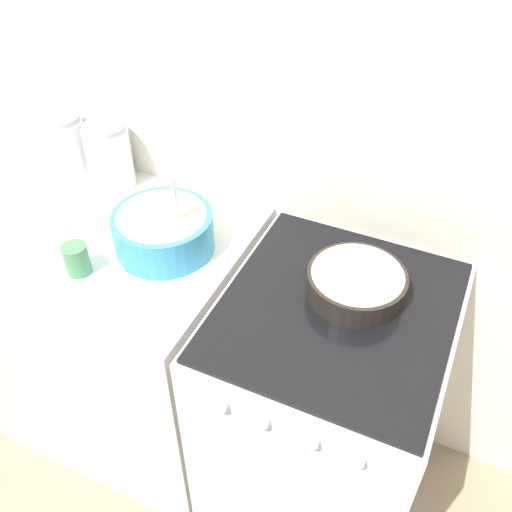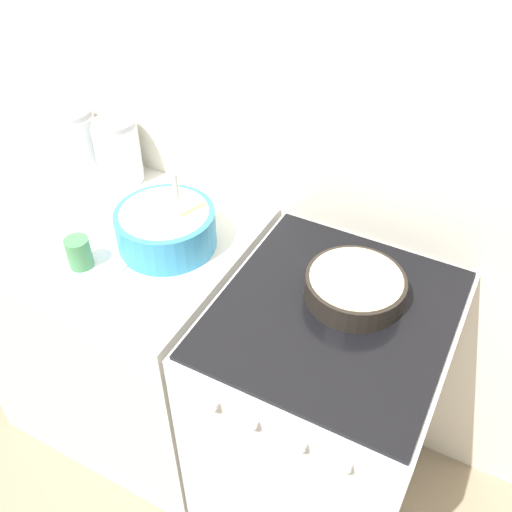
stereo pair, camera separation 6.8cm
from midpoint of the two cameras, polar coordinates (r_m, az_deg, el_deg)
The scene contains 9 objects.
wall_back at distance 1.76m, azimuth 1.32°, elevation 12.10°, with size 4.73×0.05×2.40m.
countertop_cabinet at distance 2.17m, azimuth -13.73°, elevation -7.54°, with size 0.87×0.70×0.94m.
stove at distance 1.92m, azimuth 5.73°, elevation -14.95°, with size 0.63×0.71×0.94m.
mixing_bowl at distance 1.71m, azimuth -10.40°, elevation 2.62°, with size 0.30×0.30×0.27m.
baking_pan at distance 1.58m, azimuth 8.79°, elevation -2.68°, with size 0.27×0.27×0.07m.
storage_jar_left at distance 2.14m, azimuth -19.38°, elevation 10.13°, with size 0.16×0.16×0.22m.
storage_jar_middle at distance 2.03m, azimuth -15.37°, elevation 9.31°, with size 0.15×0.15×0.22m.
tin_can at distance 1.70m, azimuth -18.58°, elevation -0.40°, with size 0.07×0.07×0.10m.
recipe_page at distance 1.73m, azimuth -16.85°, elevation -1.24°, with size 0.20×0.27×0.01m.
Camera 1 is at (0.58, -0.71, 2.06)m, focal length 40.00 mm.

